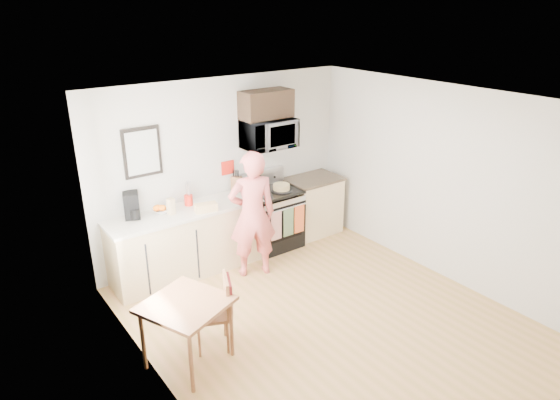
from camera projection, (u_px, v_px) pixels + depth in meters
floor at (326, 320)px, 5.96m from camera, size 4.60×4.60×0.00m
back_wall at (224, 168)px, 7.20m from camera, size 4.00×0.04×2.60m
front_wall at (533, 321)px, 3.76m from camera, size 4.00×0.04×2.60m
left_wall at (159, 275)px, 4.38m from camera, size 0.04×4.60×2.60m
right_wall at (444, 184)px, 6.58m from camera, size 0.04×4.60×2.60m
ceiling at (335, 102)px, 5.00m from camera, size 4.00×4.60×0.04m
window at (127, 219)px, 4.91m from camera, size 0.06×1.40×1.50m
cabinet_left at (187, 243)px, 6.86m from camera, size 2.10×0.60×0.90m
countertop_left at (185, 212)px, 6.68m from camera, size 2.14×0.64×0.04m
cabinet_right at (312, 206)px, 8.08m from camera, size 0.84×0.60×0.90m
countertop_right at (313, 179)px, 7.91m from camera, size 0.88×0.64×0.04m
range at (273, 220)px, 7.63m from camera, size 0.76×0.70×1.16m
microwave at (268, 134)px, 7.21m from camera, size 0.76×0.51×0.42m
upper_cabinet at (266, 104)px, 7.09m from camera, size 0.76×0.35×0.40m
wall_art at (142, 152)px, 6.36m from camera, size 0.50×0.04×0.65m
wall_trivet at (228, 168)px, 7.22m from camera, size 0.20×0.02×0.20m
person at (252, 215)px, 6.68m from camera, size 0.75×0.62×1.77m
dining_table at (186, 310)px, 5.04m from camera, size 0.88×0.88×0.73m
chair at (222, 302)px, 5.33m from camera, size 0.50×0.48×0.85m
knife_block at (236, 184)px, 7.32m from camera, size 0.16×0.17×0.22m
utensil_crock at (188, 196)px, 6.79m from camera, size 0.12×0.12×0.35m
fruit_bowl at (161, 210)px, 6.58m from camera, size 0.24×0.24×0.11m
milk_carton at (171, 206)px, 6.52m from camera, size 0.10×0.10×0.22m
coffee_maker at (132, 206)px, 6.39m from camera, size 0.26×0.31×0.34m
bread_bag at (206, 207)px, 6.62m from camera, size 0.32×0.19×0.11m
cake at (281, 188)px, 7.39m from camera, size 0.30×0.30×0.10m
kettle at (258, 184)px, 7.37m from camera, size 0.19×0.19×0.24m
pot at (262, 193)px, 7.17m from camera, size 0.18×0.30×0.09m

